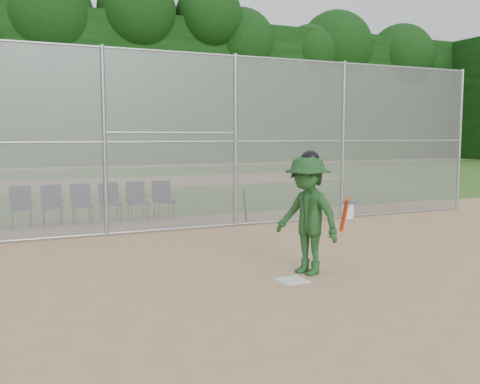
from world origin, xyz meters
name	(u,v)px	position (x,y,z in m)	size (l,w,h in m)	color
ground	(311,285)	(0.00, 0.00, 0.00)	(100.00, 100.00, 0.00)	tan
grass_strip	(99,183)	(0.00, 18.00, 0.01)	(100.00, 100.00, 0.00)	#315D1C
dirt_patch_far	(99,183)	(0.00, 18.00, 0.01)	(24.00, 24.00, 0.00)	tan
backstop_fence	(195,139)	(0.00, 5.00, 2.07)	(16.09, 0.09, 4.00)	gray
treeline	(89,64)	(0.00, 20.00, 5.50)	(81.00, 60.00, 11.00)	black
home_plate	(291,280)	(-0.16, 0.29, 0.01)	(0.40, 0.40, 0.02)	silver
batter_at_plate	(307,215)	(0.26, 0.56, 0.93)	(1.09, 1.38, 1.91)	#1C471E
water_cooler	(348,210)	(4.17, 4.97, 0.21)	(0.34, 0.34, 0.42)	white
spare_bats	(239,207)	(1.19, 5.20, 0.42)	(0.36, 0.24, 0.85)	#D84C14
chair_1	(21,207)	(-3.61, 6.88, 0.48)	(0.54, 0.52, 0.96)	#10163B
chair_2	(52,206)	(-2.93, 6.88, 0.48)	(0.54, 0.52, 0.96)	#10163B
chair_3	(82,204)	(-2.25, 6.88, 0.48)	(0.54, 0.52, 0.96)	#10163B
chair_4	(110,203)	(-1.56, 6.88, 0.48)	(0.54, 0.52, 0.96)	#10163B
chair_5	(138,201)	(-0.88, 6.88, 0.48)	(0.54, 0.52, 0.96)	#10163B
chair_6	(164,200)	(-0.20, 6.88, 0.48)	(0.54, 0.52, 0.96)	#10163B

